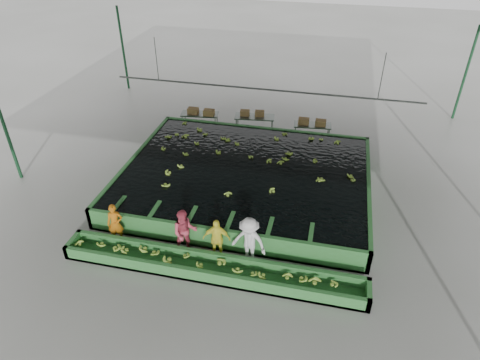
% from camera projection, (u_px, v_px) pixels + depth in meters
% --- Properties ---
extents(ground, '(80.00, 80.00, 0.00)m').
position_uv_depth(ground, '(237.00, 208.00, 16.83)').
color(ground, gray).
rests_on(ground, ground).
extents(shed_roof, '(20.00, 22.00, 0.04)m').
position_uv_depth(shed_roof, '(237.00, 87.00, 14.06)').
color(shed_roof, gray).
rests_on(shed_roof, shed_posts).
extents(shed_posts, '(20.00, 22.00, 5.00)m').
position_uv_depth(shed_posts, '(237.00, 153.00, 15.44)').
color(shed_posts, '#184727').
rests_on(shed_posts, ground).
extents(flotation_tank, '(10.00, 8.00, 0.90)m').
position_uv_depth(flotation_tank, '(245.00, 178.00, 17.80)').
color(flotation_tank, '#327635').
rests_on(flotation_tank, ground).
extents(tank_water, '(9.70, 7.70, 0.00)m').
position_uv_depth(tank_water, '(246.00, 170.00, 17.57)').
color(tank_water, black).
rests_on(tank_water, flotation_tank).
extents(sorting_trough, '(10.00, 1.00, 0.50)m').
position_uv_depth(sorting_trough, '(211.00, 268.00, 13.77)').
color(sorting_trough, '#327635').
rests_on(sorting_trough, ground).
extents(cableway_rail, '(0.08, 0.08, 14.00)m').
position_uv_depth(cableway_rail, '(263.00, 89.00, 19.22)').
color(cableway_rail, '#59605B').
rests_on(cableway_rail, shed_roof).
extents(rail_hanger_left, '(0.04, 0.04, 2.00)m').
position_uv_depth(rail_hanger_left, '(156.00, 59.00, 19.62)').
color(rail_hanger_left, '#59605B').
rests_on(rail_hanger_left, shed_roof).
extents(rail_hanger_right, '(0.04, 0.04, 2.00)m').
position_uv_depth(rail_hanger_right, '(382.00, 77.00, 17.72)').
color(rail_hanger_right, '#59605B').
rests_on(rail_hanger_right, shed_roof).
extents(worker_a, '(0.64, 0.51, 1.52)m').
position_uv_depth(worker_a, '(115.00, 224.00, 14.83)').
color(worker_a, '#C36811').
rests_on(worker_a, ground).
extents(worker_b, '(1.03, 0.94, 1.73)m').
position_uv_depth(worker_b, '(185.00, 232.00, 14.29)').
color(worker_b, '#CF445B').
rests_on(worker_b, ground).
extents(worker_c, '(0.97, 0.52, 1.57)m').
position_uv_depth(worker_c, '(216.00, 239.00, 14.13)').
color(worker_c, '#FFF442').
rests_on(worker_c, ground).
extents(worker_d, '(1.27, 0.87, 1.81)m').
position_uv_depth(worker_d, '(249.00, 241.00, 13.85)').
color(worker_d, silver).
rests_on(worker_d, ground).
extents(packing_table_left, '(1.98, 0.99, 0.87)m').
position_uv_depth(packing_table_left, '(200.00, 121.00, 22.35)').
color(packing_table_left, '#59605B').
rests_on(packing_table_left, ground).
extents(packing_table_mid, '(2.08, 1.03, 0.91)m').
position_uv_depth(packing_table_mid, '(254.00, 124.00, 21.99)').
color(packing_table_mid, '#59605B').
rests_on(packing_table_mid, ground).
extents(packing_table_right, '(1.89, 0.91, 0.83)m').
position_uv_depth(packing_table_right, '(312.00, 132.00, 21.36)').
color(packing_table_right, '#59605B').
rests_on(packing_table_right, ground).
extents(box_stack_left, '(1.39, 0.39, 0.30)m').
position_uv_depth(box_stack_left, '(201.00, 114.00, 22.03)').
color(box_stack_left, brown).
rests_on(box_stack_left, packing_table_left).
extents(box_stack_mid, '(1.25, 0.50, 0.26)m').
position_uv_depth(box_stack_mid, '(252.00, 115.00, 21.81)').
color(box_stack_mid, brown).
rests_on(box_stack_mid, packing_table_mid).
extents(box_stack_right, '(1.35, 0.38, 0.29)m').
position_uv_depth(box_stack_right, '(312.00, 125.00, 21.11)').
color(box_stack_right, brown).
rests_on(box_stack_right, packing_table_right).
extents(floating_bananas, '(8.28, 5.64, 0.11)m').
position_uv_depth(floating_bananas, '(250.00, 160.00, 18.22)').
color(floating_bananas, '#97C33F').
rests_on(floating_bananas, tank_water).
extents(trough_bananas, '(9.19, 0.61, 0.12)m').
position_uv_depth(trough_bananas, '(211.00, 264.00, 13.69)').
color(trough_bananas, '#97C33F').
rests_on(trough_bananas, sorting_trough).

